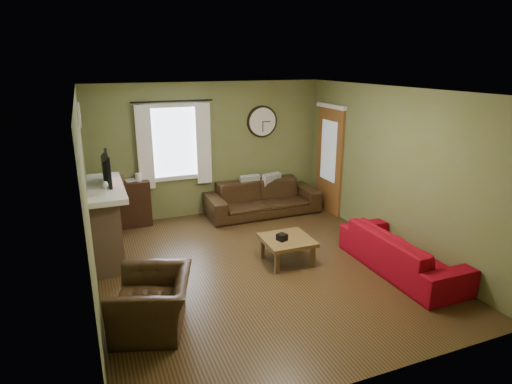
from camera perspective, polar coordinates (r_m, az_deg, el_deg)
name	(u,v)px	position (r m, az deg, el deg)	size (l,w,h in m)	color
floor	(260,266)	(6.56, 0.50, -9.87)	(4.60, 5.20, 0.00)	#402D17
ceiling	(260,90)	(5.85, 0.56, 13.44)	(4.60, 5.20, 0.00)	white
wall_left	(87,203)	(5.66, -21.57, -1.35)	(0.00, 5.20, 2.60)	olive
wall_right	(392,169)	(7.24, 17.63, 2.93)	(0.00, 5.20, 2.60)	olive
wall_back	(210,150)	(8.47, -6.20, 5.62)	(4.60, 0.00, 2.60)	olive
wall_front	(372,259)	(3.95, 15.17, -8.64)	(4.60, 0.00, 2.60)	olive
fireplace	(105,225)	(6.99, -19.45, -4.21)	(0.40, 1.40, 1.10)	tan
firebox	(120,239)	(7.09, -17.72, -5.93)	(0.04, 0.60, 0.55)	black
mantel	(103,188)	(6.81, -19.69, 0.45)	(0.58, 1.60, 0.08)	white
tv	(103,172)	(6.90, -19.76, 2.50)	(0.60, 0.08, 0.35)	black
tv_screen	(108,168)	(6.89, -19.15, 3.02)	(0.02, 0.62, 0.36)	#994C3F
medallion_left	(79,117)	(6.24, -22.49, 9.17)	(0.28, 0.28, 0.03)	white
medallion_mid	(79,115)	(6.59, -22.50, 9.53)	(0.28, 0.28, 0.03)	white
medallion_right	(79,112)	(6.94, -22.51, 9.85)	(0.28, 0.28, 0.03)	white
window_pane	(174,142)	(8.26, -10.91, 6.53)	(1.00, 0.02, 1.30)	silver
curtain_rod	(172,101)	(8.06, -11.08, 11.80)	(0.03, 0.03, 1.50)	black
curtain_left	(145,148)	(8.09, -14.58, 5.70)	(0.28, 0.04, 1.55)	white
curtain_right	(204,144)	(8.29, -7.01, 6.40)	(0.28, 0.04, 1.55)	white
wall_clock	(262,122)	(8.70, 0.86, 9.36)	(0.64, 0.06, 0.64)	white
door	(329,160)	(8.75, 9.74, 4.16)	(0.05, 0.90, 2.10)	brown
bookshelf	(130,204)	(8.25, -16.40, -1.57)	(0.72, 0.31, 0.86)	black
book	(125,176)	(8.14, -17.08, 2.03)	(0.18, 0.24, 0.02)	brown
sofa_brown	(262,198)	(8.60, 0.84, -0.81)	(2.25, 0.88, 0.66)	black
pillow_left	(271,183)	(8.84, 2.00, 1.19)	(0.42, 0.13, 0.42)	#9CA7A6
pillow_right	(250,185)	(8.72, -0.87, 0.98)	(0.40, 0.12, 0.40)	#9CA7A6
sofa_red	(401,252)	(6.66, 18.81, -7.54)	(2.06, 0.80, 0.60)	maroon
armchair	(153,302)	(5.21, -13.60, -14.11)	(0.98, 0.86, 0.64)	black
coffee_table	(287,250)	(6.63, 4.14, -7.72)	(0.73, 0.73, 0.39)	brown
tissue_box	(282,240)	(6.48, 3.48, -6.34)	(0.13, 0.13, 0.10)	black
wine_glass_a	(106,190)	(6.19, -19.35, 0.26)	(0.07, 0.07, 0.21)	white
wine_glass_b	(106,188)	(6.30, -19.40, 0.47)	(0.07, 0.07, 0.19)	white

